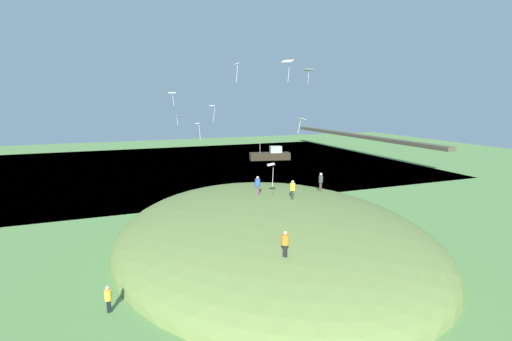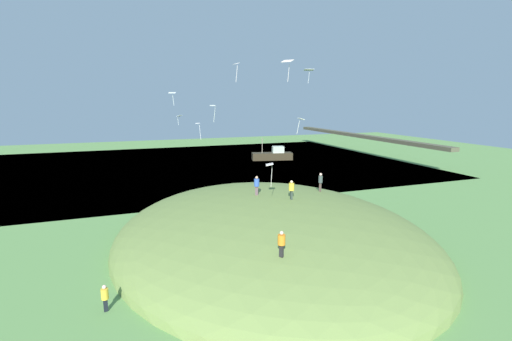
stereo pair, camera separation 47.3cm
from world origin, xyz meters
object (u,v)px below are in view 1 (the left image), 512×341
Objects in this scene: person_on_hilltop at (258,183)px; person_with_child at (285,241)px; person_near_shore at (321,180)px; person_walking_path at (108,296)px; kite_0 at (198,125)px; kite_8 at (271,166)px; kite_4 at (179,117)px; kite_6 at (172,94)px; kite_2 at (288,62)px; kite_7 at (308,70)px; kite_3 at (236,65)px; kite_1 at (212,107)px; boat_on_lake at (271,155)px; person_watching_kites at (293,188)px; kite_5 at (302,120)px.

person_with_child is at bearing -74.80° from person_on_hilltop.
person_walking_path is at bearing 0.11° from person_near_shore.
person_walking_path is at bearing -25.98° from kite_0.
kite_0 is at bearing -167.66° from kite_8.
kite_4 is 6.30m from kite_6.
kite_2 reaches higher than kite_4.
person_on_hilltop is 0.89× the size of kite_8.
kite_2 is (-3.50, 4.45, 10.82)m from person_on_hilltop.
kite_7 is (-18.05, 11.23, 11.39)m from person_with_child.
person_near_shore is at bearing 115.43° from kite_8.
kite_3 is at bearing -56.26° from person_near_shore.
kite_6 is (-18.32, -3.56, 8.80)m from person_with_child.
kite_1 is 14.82m from kite_8.
person_near_shore is 1.11× the size of person_walking_path.
kite_1 is (27.27, -18.99, 10.29)m from boat_on_lake.
kite_8 is (9.70, -8.56, -8.46)m from kite_7.
kite_6 is 13.14m from kite_8.
kite_5 reaches higher than person_watching_kites.
person_walking_path is 1.10× the size of kite_7.
person_walking_path is at bearing -42.44° from kite_3.
person_with_child is 1.07× the size of kite_7.
kite_5 is 13.38m from kite_6.
kite_0 reaches higher than person_near_shore.
person_walking_path is 0.85× the size of kite_8.
kite_5 reaches higher than kite_8.
kite_1 is 14.22m from kite_5.
boat_on_lake is at bearing 163.76° from kite_7.
kite_4 is (-1.76, -1.79, 0.87)m from kite_0.
kite_7 reaches higher than kite_8.
kite_4 is at bearing -152.64° from kite_5.
person_on_hilltop is at bearing -42.41° from person_with_child.
kite_5 reaches higher than kite_0.
kite_2 is 1.57× the size of kite_5.
kite_1 is at bearing -112.15° from boat_on_lake.
kite_2 is 14.28m from kite_4.
person_with_child is 22.84m from kite_0.
kite_1 is at bearing 98.41° from kite_0.
kite_3 reaches higher than person_on_hilltop.
boat_on_lake is at bearing 160.07° from kite_5.
kite_8 is at bearing -35.39° from kite_2.
person_with_child is 1.21× the size of kite_5.
kite_7 is (-9.17, 5.58, 4.86)m from kite_5.
kite_4 reaches higher than person_watching_kites.
kite_4 reaches higher than person_with_child.
kite_4 is at bearing 165.84° from kite_6.
person_watching_kites is 1.27× the size of kite_6.
kite_1 is 11.44m from kite_7.
person_on_hilltop is at bearing 2.75° from kite_3.
kite_4 is (-8.15, -4.35, -5.07)m from kite_3.
kite_8 is at bearing -100.56° from boat_on_lake.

